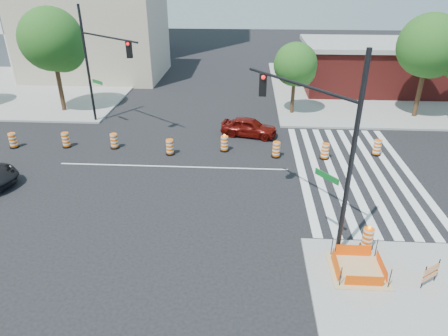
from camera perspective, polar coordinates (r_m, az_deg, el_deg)
The scene contains 24 objects.
ground at distance 24.60m, azimuth -7.31°, elevation 0.21°, with size 120.00×120.00×0.00m, color black.
sidewalk_ne at distance 43.23m, azimuth 21.98°, elevation 10.39°, with size 22.00×22.00×0.15m, color gray.
sidewalk_nw at distance 46.77m, azimuth -25.83°, elevation 10.81°, with size 22.00×22.00×0.15m, color gray.
crosswalk_east at distance 25.06m, azimuth 18.13°, elevation -0.46°, with size 6.75×13.50×0.01m.
lane_centerline at distance 24.60m, azimuth -7.31°, elevation 0.22°, with size 14.00×0.12×0.01m, color silver.
excavation_pit at distance 17.15m, azimuth 18.57°, elevation -13.56°, with size 2.20×2.20×0.90m.
brick_storefront at distance 42.72m, azimuth 22.51°, elevation 13.26°, with size 16.50×8.50×4.60m.
beige_midrise at distance 46.95m, azimuth -18.03°, elevation 18.39°, with size 14.00×10.00×10.00m, color tan.
red_coupe at distance 28.74m, azimuth 3.60°, elevation 5.88°, with size 1.59×3.96×1.35m, color #5A0B07.
signal_pole_se at distance 16.44m, azimuth 13.41°, elevation 5.47°, with size 4.00×5.14×8.42m.
signal_pole_nw at distance 30.43m, azimuth -17.38°, elevation 14.81°, with size 5.14×4.07×8.48m.
pit_drum at distance 18.26m, azimuth 19.81°, elevation -9.49°, with size 0.57×0.57×1.11m.
barricade at distance 17.24m, azimuth 27.44°, elevation -13.14°, with size 0.76×0.52×1.04m.
tree_north_b at distance 35.29m, azimuth -23.27°, elevation 16.09°, with size 4.89×4.89×8.32m.
tree_north_c at distance 32.83m, azimuth 10.20°, elevation 14.04°, with size 3.40×3.40×5.78m.
tree_north_d at distance 34.83m, azimuth 27.27°, elevation 14.86°, with size 4.72×4.72×8.02m.
median_drum_0 at distance 30.33m, azimuth -27.90°, elevation 3.45°, with size 0.60×0.60×1.02m.
median_drum_1 at distance 28.93m, azimuth -21.64°, elevation 3.69°, with size 0.60×0.60×1.02m.
median_drum_2 at distance 27.72m, azimuth -15.41°, elevation 3.68°, with size 0.60×0.60×1.02m.
median_drum_3 at distance 26.05m, azimuth -7.73°, elevation 2.92°, with size 0.60×0.60×1.02m.
median_drum_4 at distance 26.32m, azimuth 0.07°, elevation 3.46°, with size 0.60×0.60×1.18m.
median_drum_5 at distance 25.68m, azimuth 7.47°, elevation 2.57°, with size 0.60×0.60×1.02m.
median_drum_6 at distance 26.01m, azimuth 14.22°, elevation 2.27°, with size 0.60×0.60×1.02m.
median_drum_7 at distance 27.56m, azimuth 21.02°, elevation 2.67°, with size 0.60×0.60×1.02m.
Camera 1 is at (4.43, -21.57, 10.96)m, focal length 32.00 mm.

